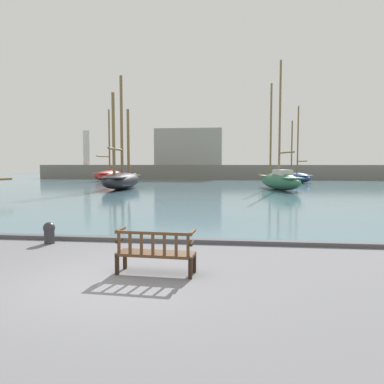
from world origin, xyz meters
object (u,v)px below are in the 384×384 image
at_px(park_bench, 155,252).
at_px(sailboat_mid_starboard, 109,175).
at_px(sailboat_mid_port, 298,176).
at_px(mooring_bollard, 49,232).
at_px(sailboat_far_port, 122,178).
at_px(sailboat_outer_starboard, 280,179).

distance_m(park_bench, sailboat_mid_starboard, 41.66).
relative_size(park_bench, sailboat_mid_starboard, 0.18).
height_order(sailboat_mid_port, mooring_bollard, sailboat_mid_port).
bearing_deg(sailboat_mid_port, mooring_bollard, -109.29).
bearing_deg(park_bench, sailboat_far_port, 109.13).
distance_m(sailboat_mid_starboard, mooring_bollard, 38.06).
bearing_deg(sailboat_mid_starboard, sailboat_mid_port, -2.90).
bearing_deg(mooring_bollard, sailboat_mid_starboard, 106.92).
distance_m(park_bench, mooring_bollard, 4.47).
distance_m(sailboat_outer_starboard, mooring_bollard, 23.96).
bearing_deg(sailboat_mid_port, sailboat_outer_starboard, -105.00).
distance_m(sailboat_mid_starboard, sailboat_mid_port, 23.43).
bearing_deg(sailboat_outer_starboard, sailboat_far_port, -177.68).
xyz_separation_m(sailboat_outer_starboard, sailboat_mid_port, (3.47, 12.96, -0.19)).
height_order(sailboat_far_port, mooring_bollard, sailboat_far_port).
height_order(sailboat_mid_starboard, sailboat_far_port, sailboat_far_port).
distance_m(sailboat_outer_starboard, sailboat_far_port, 13.62).
relative_size(sailboat_mid_starboard, mooring_bollard, 14.66).
xyz_separation_m(sailboat_far_port, sailboat_mid_port, (17.08, 13.51, -0.20)).
xyz_separation_m(sailboat_mid_starboard, sailboat_far_port, (6.32, -14.70, 0.14)).
bearing_deg(sailboat_outer_starboard, park_bench, -101.81).
bearing_deg(sailboat_mid_port, sailboat_far_port, -141.65).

